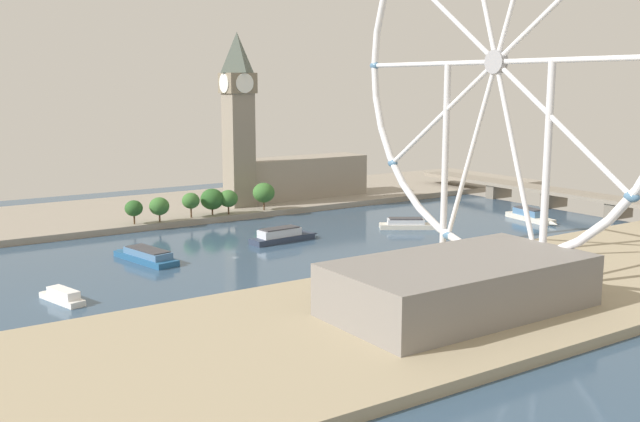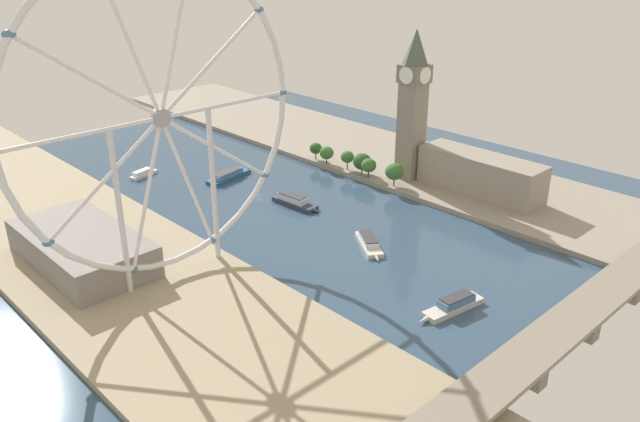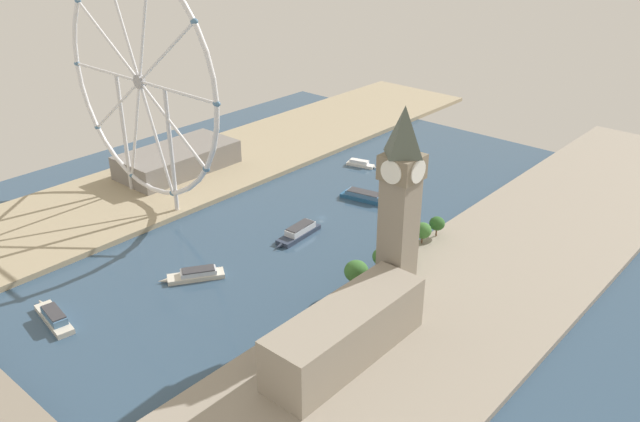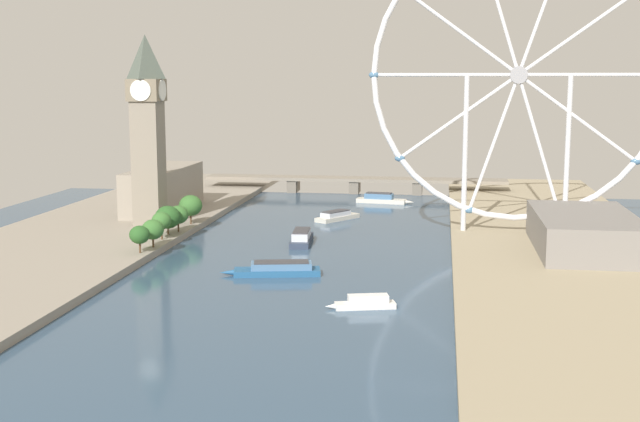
{
  "view_description": "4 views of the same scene",
  "coord_description": "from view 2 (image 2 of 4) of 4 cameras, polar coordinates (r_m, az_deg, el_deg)",
  "views": [
    {
      "loc": [
        260.09,
        -132.58,
        67.29
      ],
      "look_at": [
        -0.51,
        41.43,
        12.54
      ],
      "focal_mm": 41.41,
      "sensor_mm": 36.0,
      "label": 1
    },
    {
      "loc": [
        214.85,
        276.44,
        142.26
      ],
      "look_at": [
        20.59,
        73.71,
        19.68
      ],
      "focal_mm": 35.9,
      "sensor_mm": 36.0,
      "label": 2
    },
    {
      "loc": [
        -219.58,
        251.86,
        165.63
      ],
      "look_at": [
        -14.84,
        18.4,
        15.54
      ],
      "focal_mm": 36.67,
      "sensor_mm": 36.0,
      "label": 3
    },
    {
      "loc": [
        55.21,
        -333.12,
        72.01
      ],
      "look_at": [
        4.75,
        9.7,
        17.17
      ],
      "focal_mm": 46.88,
      "sensor_mm": 36.0,
      "label": 4
    }
  ],
  "objects": [
    {
      "name": "river_bridge",
      "position": [
        266.33,
        22.05,
        -8.74
      ],
      "size": [
        191.78,
        17.54,
        9.74
      ],
      "color": "gray",
      "rests_on": "ground_plane"
    },
    {
      "name": "ferris_wheel",
      "position": [
        267.2,
        -13.98,
        7.94
      ],
      "size": [
        133.75,
        3.2,
        136.75
      ],
      "color": "silver",
      "rests_on": "riverbank_right"
    },
    {
      "name": "tour_boat_2",
      "position": [
        362.22,
        -2.27,
        0.88
      ],
      "size": [
        10.53,
        34.32,
        6.24
      ],
      "rotation": [
        0.0,
        0.0,
        1.65
      ],
      "color": "#2D384C",
      "rests_on": "ground_plane"
    },
    {
      "name": "clock_tower",
      "position": [
        388.01,
        8.28,
        9.51
      ],
      "size": [
        16.07,
        16.07,
        89.57
      ],
      "color": "gray",
      "rests_on": "riverbank_left"
    },
    {
      "name": "tour_boat_4",
      "position": [
        421.72,
        -15.46,
        3.25
      ],
      "size": [
        22.62,
        9.88,
        4.35
      ],
      "rotation": [
        0.0,
        0.0,
        3.4
      ],
      "color": "white",
      "rests_on": "ground_plane"
    },
    {
      "name": "ground_plane",
      "position": [
        377.91,
        -5.49,
        1.36
      ],
      "size": [
        379.78,
        379.78,
        0.0
      ],
      "primitive_type": "plane",
      "color": "#334C66"
    },
    {
      "name": "riverbank_left",
      "position": [
        445.49,
        5.12,
        5.07
      ],
      "size": [
        90.0,
        520.0,
        3.0
      ],
      "primitive_type": "cube",
      "color": "gray",
      "rests_on": "ground_plane"
    },
    {
      "name": "tour_boat_3",
      "position": [
        406.45,
        -8.17,
        3.18
      ],
      "size": [
        37.75,
        15.32,
        5.1
      ],
      "rotation": [
        0.0,
        0.0,
        3.34
      ],
      "color": "#235684",
      "rests_on": "ground_plane"
    },
    {
      "name": "riverbank_right",
      "position": [
        329.12,
        -19.9,
        -3.26
      ],
      "size": [
        90.0,
        520.0,
        3.0
      ],
      "primitive_type": "cube",
      "color": "tan",
      "rests_on": "ground_plane"
    },
    {
      "name": "parliament_block",
      "position": [
        380.5,
        14.11,
        3.2
      ],
      "size": [
        22.0,
        74.29,
        22.62
      ],
      "primitive_type": "cube",
      "color": "gray",
      "rests_on": "riverbank_left"
    },
    {
      "name": "riverside_hall",
      "position": [
        311.19,
        -20.45,
        -3.08
      ],
      "size": [
        39.2,
        76.1,
        14.88
      ],
      "primitive_type": "cube",
      "color": "gray",
      "rests_on": "riverbank_right"
    },
    {
      "name": "tour_boat_1",
      "position": [
        269.86,
        11.81,
        -8.19
      ],
      "size": [
        34.22,
        11.65,
        6.07
      ],
      "rotation": [
        0.0,
        0.0,
        6.13
      ],
      "color": "beige",
      "rests_on": "ground_plane"
    },
    {
      "name": "tour_boat_0",
      "position": [
        316.09,
        4.39,
        -2.83
      ],
      "size": [
        21.56,
        29.1,
        4.97
      ],
      "rotation": [
        0.0,
        0.0,
        0.99
      ],
      "color": "beige",
      "rests_on": "ground_plane"
    },
    {
      "name": "tree_row_embankment",
      "position": [
        400.99,
        3.5,
        4.44
      ],
      "size": [
        13.51,
        77.87,
        14.09
      ],
      "color": "#513823",
      "rests_on": "riverbank_left"
    }
  ]
}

